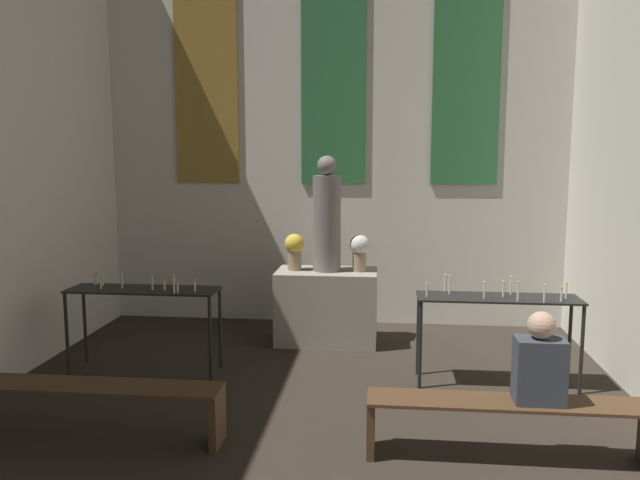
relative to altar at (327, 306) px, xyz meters
name	(u,v)px	position (x,y,z in m)	size (l,w,h in m)	color
wall_back	(334,100)	(0.00, 1.01, 2.56)	(6.36, 0.16, 5.96)	silver
altar	(327,306)	(0.00, 0.00, 0.00)	(1.22, 0.70, 0.89)	gray
statue	(327,218)	(0.00, 0.00, 1.09)	(0.34, 0.34, 1.39)	slate
flower_vase_left	(294,249)	(-0.40, 0.00, 0.70)	(0.24, 0.24, 0.45)	#937A5B
flower_vase_right	(360,250)	(0.40, 0.00, 0.70)	(0.24, 0.24, 0.45)	#937A5B
candle_rack_left	(143,299)	(-1.82, -1.25, 0.34)	(1.59, 0.45, 1.09)	black
candle_rack_right	(498,308)	(1.82, -1.25, 0.34)	(1.59, 0.45, 1.09)	black
pew_back_left	(92,399)	(-1.64, -2.84, -0.11)	(2.12, 0.36, 0.46)	#4C331E
pew_back_right	(508,416)	(1.64, -2.84, -0.11)	(2.12, 0.36, 0.46)	#4C331E
person_seated	(540,363)	(1.85, -2.84, 0.32)	(0.36, 0.24, 0.69)	#383D47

